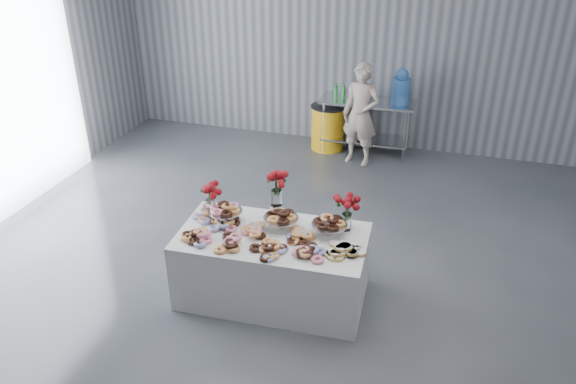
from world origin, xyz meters
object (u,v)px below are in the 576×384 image
water_jug (401,88)px  person (361,115)px  prep_table (367,117)px  trash_barrel (328,127)px  display_table (273,266)px

water_jug → person: bearing=-143.1°
water_jug → person: person is taller
prep_table → water_jug: size_ratio=2.71×
prep_table → water_jug: water_jug is taller
prep_table → person: person is taller
trash_barrel → prep_table: bearing=0.0°
person → water_jug: bearing=50.8°
water_jug → trash_barrel: 1.37m
display_table → prep_table: size_ratio=1.27×
display_table → prep_table: 4.03m
water_jug → trash_barrel: (-1.13, 0.00, -0.78)m
person → prep_table: bearing=99.1°
display_table → water_jug: water_jug is taller
display_table → prep_table: prep_table is taller
trash_barrel → water_jug: bearing=0.0°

